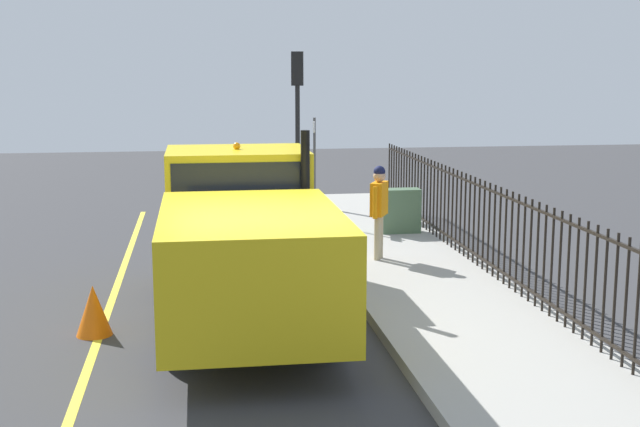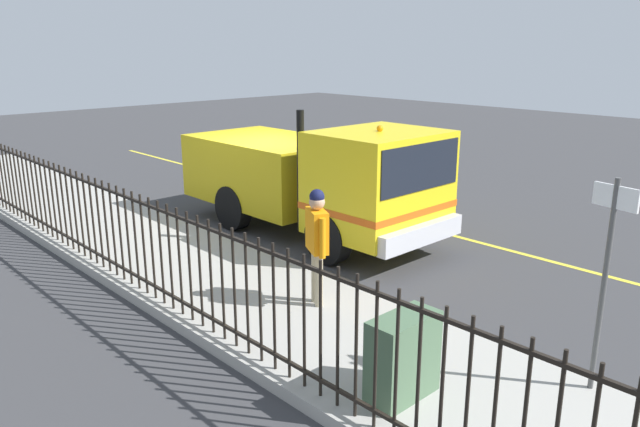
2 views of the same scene
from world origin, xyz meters
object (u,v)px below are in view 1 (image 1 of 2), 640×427
at_px(utility_cabinet, 400,211).
at_px(traffic_cone, 94,310).
at_px(worker_standing, 379,202).
at_px(work_truck, 243,230).
at_px(street_sign, 314,158).
at_px(traffic_light_near, 297,97).

bearing_deg(utility_cabinet, traffic_cone, -135.14).
bearing_deg(worker_standing, work_truck, -16.77).
bearing_deg(work_truck, street_sign, 73.03).
bearing_deg(traffic_cone, street_sign, 59.95).
bearing_deg(traffic_light_near, utility_cabinet, 123.49).
xyz_separation_m(traffic_light_near, utility_cabinet, (1.71, -4.06, -2.29)).
bearing_deg(traffic_cone, work_truck, 15.46).
bearing_deg(traffic_light_near, worker_standing, 106.87).
bearing_deg(utility_cabinet, work_truck, -125.27).
xyz_separation_m(worker_standing, street_sign, (-0.66, 3.76, 0.43)).
xyz_separation_m(utility_cabinet, traffic_cone, (-5.74, -5.72, -0.28)).
height_order(work_truck, traffic_cone, work_truck).
relative_size(worker_standing, street_sign, 0.73).
xyz_separation_m(traffic_light_near, traffic_cone, (-4.03, -9.77, -2.58)).
xyz_separation_m(worker_standing, traffic_cone, (-4.74, -3.30, -0.87)).
bearing_deg(traffic_light_near, work_truck, 88.80).
height_order(work_truck, worker_standing, work_truck).
xyz_separation_m(work_truck, worker_standing, (2.63, 2.71, -0.08)).
bearing_deg(worker_standing, traffic_light_near, -146.40).
bearing_deg(street_sign, worker_standing, -80.00).
bearing_deg(work_truck, traffic_cone, -164.61).
height_order(utility_cabinet, traffic_cone, utility_cabinet).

